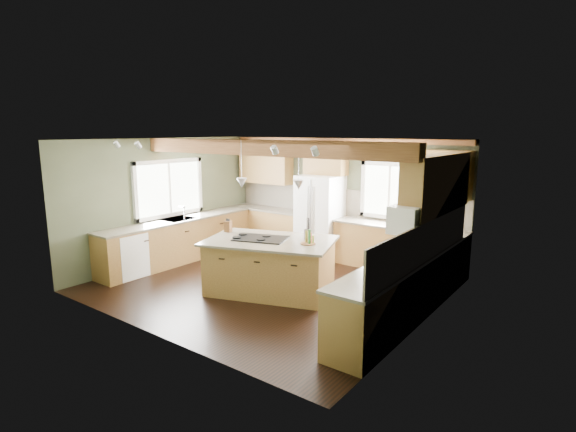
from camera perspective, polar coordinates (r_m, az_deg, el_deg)
The scene contains 37 objects.
floor at distance 8.23m, azimuth -2.34°, elevation -8.76°, with size 5.60×5.60×0.00m, color black.
ceiling at distance 7.75m, azimuth -2.49°, elevation 9.66°, with size 5.60×5.60×0.00m, color silver.
wall_back at distance 9.92m, azimuth 6.74°, elevation 2.33°, with size 5.60×5.60×0.00m, color #444C36.
wall_left at distance 9.87m, azimuth -15.14°, elevation 1.98°, with size 5.00×5.00×0.00m, color #444C36.
wall_right at distance 6.53m, azimuth 17.05°, elevation -2.57°, with size 5.00×5.00×0.00m, color #444C36.
ceiling_beam at distance 7.59m, azimuth -3.54°, elevation 8.64°, with size 5.55×0.26×0.26m, color #502B16.
soffit_trim at distance 9.73m, azimuth 6.60°, elevation 9.49°, with size 5.55×0.20×0.10m, color #502B16.
backsplash_back at distance 9.92m, azimuth 6.68°, elevation 1.80°, with size 5.58×0.03×0.58m, color brown.
backsplash_right at distance 6.60m, azimuth 17.03°, elevation -3.23°, with size 0.03×3.70×0.58m, color brown.
base_cab_back_left at distance 10.84m, azimuth -2.39°, elevation -1.51°, with size 2.02×0.60×0.88m, color brown.
counter_back_left at distance 10.75m, azimuth -2.41°, elevation 0.89°, with size 2.06×0.64×0.04m, color #463E33.
base_cab_back_right at distance 9.18m, azimuth 13.75°, elevation -4.09°, with size 2.62×0.60×0.88m, color brown.
counter_back_right at distance 9.08m, azimuth 13.88°, elevation -1.29°, with size 2.66×0.64×0.04m, color #463E33.
base_cab_left at distance 9.84m, azimuth -13.58°, elevation -3.09°, with size 0.60×3.70×0.88m, color brown.
counter_left at distance 9.74m, azimuth -13.70°, elevation -0.46°, with size 0.64×3.74×0.04m, color #463E33.
base_cab_right at distance 6.92m, azimuth 14.43°, elevation -9.11°, with size 0.60×3.70×0.88m, color brown.
counter_right at distance 6.78m, azimuth 14.61°, elevation -5.45°, with size 0.64×3.74×0.04m, color #463E33.
upper_cab_back_left at distance 10.84m, azimuth -2.86°, elevation 6.57°, with size 1.40×0.35×0.90m, color brown.
upper_cab_over_fridge at distance 9.84m, azimuth 4.81°, elevation 7.27°, with size 0.96×0.35×0.70m, color brown.
upper_cab_right at distance 7.32m, azimuth 18.45°, elevation 3.93°, with size 0.35×2.20×0.90m, color brown.
upper_cab_back_corner at distance 8.76m, azimuth 19.41°, elevation 4.94°, with size 0.90×0.35×0.90m, color brown.
window_left at distance 9.85m, azimuth -14.91°, elevation 3.44°, with size 0.04×1.60×1.05m, color white.
window_back at distance 9.36m, azimuth 12.82°, elevation 3.16°, with size 1.10×0.04×1.00m, color white.
sink at distance 9.74m, azimuth -13.70°, elevation -0.43°, with size 0.50×0.65×0.03m, color #262628.
faucet at distance 9.58m, azimuth -13.05°, elevation 0.29°, with size 0.02×0.02×0.28m, color #B2B2B7.
dishwasher at distance 9.09m, azimuth -19.84°, elevation -4.66°, with size 0.60×0.60×0.84m, color white.
oven at distance 5.82m, azimuth 9.30°, elevation -12.92°, with size 0.60×0.72×0.84m, color white.
microwave at distance 6.51m, azimuth 15.20°, elevation -0.26°, with size 0.40×0.70×0.38m, color white.
pendant_left at distance 7.69m, azimuth -5.89°, elevation 4.23°, with size 0.18×0.18×0.16m, color #B2B2B7.
pendant_right at distance 7.35m, azimuth 1.35°, elevation 3.97°, with size 0.18×0.18×0.16m, color #B2B2B7.
refrigerator at distance 9.82m, azimuth 4.06°, elevation -0.08°, with size 0.90×0.74×1.80m, color white.
island at distance 7.81m, azimuth -2.27°, elevation -6.44°, with size 2.01×1.23×0.88m, color brown.
island_top at distance 7.69m, azimuth -2.29°, elevation -3.16°, with size 2.15×1.36×0.04m, color #463E33.
cooktop at distance 7.74m, azimuth -3.47°, elevation -2.85°, with size 0.87×0.58×0.02m, color black.
knife_block at distance 8.30m, azimuth -7.62°, elevation -1.33°, with size 0.12×0.09×0.20m, color brown.
utensil_crock at distance 7.71m, azimuth 2.51°, elevation -2.32°, with size 0.13×0.13×0.17m, color #423835.
bottle_tray at distance 7.37m, azimuth 2.55°, elevation -2.67°, with size 0.26×0.26×0.24m, color brown, non-canonical shape.
Camera 1 is at (4.90, -6.01, 2.77)m, focal length 28.00 mm.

